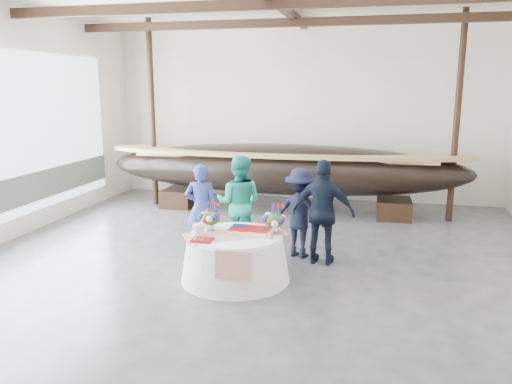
# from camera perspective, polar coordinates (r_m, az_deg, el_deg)

# --- Properties ---
(floor) EXTENTS (10.00, 12.00, 0.01)m
(floor) POSITION_cam_1_polar(r_m,az_deg,el_deg) (7.78, -0.90, -10.08)
(floor) COLOR #3D3D42
(floor) RESTS_ON ground
(wall_back) EXTENTS (10.00, 0.02, 4.50)m
(wall_back) POSITION_cam_1_polar(r_m,az_deg,el_deg) (13.13, 5.47, 9.01)
(wall_back) COLOR silver
(wall_back) RESTS_ON ground
(pavilion_structure) EXTENTS (9.80, 11.76, 4.50)m
(pavilion_structure) POSITION_cam_1_polar(r_m,az_deg,el_deg) (8.03, 0.41, 19.71)
(pavilion_structure) COLOR black
(pavilion_structure) RESTS_ON ground
(open_bay) EXTENTS (0.03, 7.00, 3.20)m
(open_bay) POSITION_cam_1_polar(r_m,az_deg,el_deg) (10.49, -26.81, 4.71)
(open_bay) COLOR silver
(open_bay) RESTS_ON ground
(longboat_display) EXTENTS (8.58, 1.72, 1.61)m
(longboat_display) POSITION_cam_1_polar(r_m,az_deg,el_deg) (11.73, 3.03, 2.68)
(longboat_display) COLOR black
(longboat_display) RESTS_ON ground
(banquet_table) EXTENTS (1.67, 1.67, 0.72)m
(banquet_table) POSITION_cam_1_polar(r_m,az_deg,el_deg) (7.72, -2.37, -7.44)
(banquet_table) COLOR white
(banquet_table) RESTS_ON ground
(tabletop_items) EXTENTS (1.60, 1.27, 0.40)m
(tabletop_items) POSITION_cam_1_polar(r_m,az_deg,el_deg) (7.69, -2.07, -3.53)
(tabletop_items) COLOR red
(tabletop_items) RESTS_ON banquet_table
(guest_woman_blue) EXTENTS (0.64, 0.48, 1.60)m
(guest_woman_blue) POSITION_cam_1_polar(r_m,az_deg,el_deg) (8.90, -6.25, -1.88)
(guest_woman_blue) COLOR navy
(guest_woman_blue) RESTS_ON ground
(guest_woman_teal) EXTENTS (0.86, 0.68, 1.73)m
(guest_woman_teal) POSITION_cam_1_polar(r_m,az_deg,el_deg) (8.97, -1.94, -1.27)
(guest_woman_teal) COLOR teal
(guest_woman_teal) RESTS_ON ground
(guest_man_left) EXTENTS (1.13, 0.85, 1.56)m
(guest_man_left) POSITION_cam_1_polar(r_m,az_deg,el_deg) (8.66, 5.11, -2.38)
(guest_man_left) COLOR black
(guest_man_left) RESTS_ON ground
(guest_man_right) EXTENTS (1.07, 0.53, 1.76)m
(guest_man_right) POSITION_cam_1_polar(r_m,az_deg,el_deg) (8.32, 7.70, -2.33)
(guest_man_right) COLOR black
(guest_man_right) RESTS_ON ground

